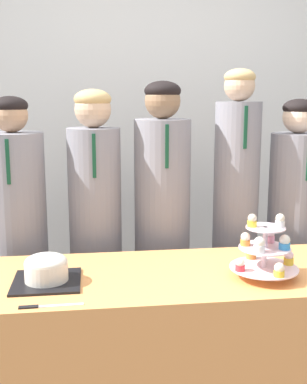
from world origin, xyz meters
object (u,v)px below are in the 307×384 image
Objects in this scene: cake_knife at (40,307)px; student_2 at (162,230)px; student_0 at (18,244)px; student_4 at (292,233)px; cupcake_stand at (265,250)px; student_3 at (235,220)px; round_cake at (46,269)px; student_1 at (96,235)px.

student_2 reaches higher than cake_knife.
student_4 is at bearing -0.00° from student_0.
cupcake_stand is 0.18× the size of student_3.
cake_knife is 0.90m from student_0.
student_3 is at bearing 32.99° from round_cake.
cupcake_stand is 0.99m from student_1.
student_1 is 0.93× the size of student_3.
student_1 reaches higher than cake_knife.
student_0 is at bearing 180.00° from student_3.
student_2 is 1.06× the size of student_4.
student_1 is (0.41, -0.00, 0.04)m from student_0.
round_cake is at bearing -72.12° from student_0.
student_4 reaches higher than cake_knife.
student_3 is (0.99, 0.88, 0.07)m from cake_knife.
cupcake_stand is 0.19× the size of student_2.
student_1 reaches higher than cupcake_stand.
cupcake_stand is 0.20× the size of student_4.
student_2 is (0.57, 0.64, -0.03)m from round_cake.
cupcake_stand is at bearing -121.55° from student_4.
cupcake_stand reaches higher than round_cake.
round_cake is 0.18× the size of student_1.
student_3 is at bearing -0.00° from student_1.
cake_knife is 0.16× the size of student_1.
round_cake is 0.68m from student_0.
student_0 is (-0.21, 0.64, -0.08)m from round_cake.
student_0 is at bearing -180.00° from student_2.
student_0 is at bearing 147.68° from cupcake_stand.
student_0 reaches higher than student_4.
cake_knife is 0.90m from student_1.
student_1 is at bearing 134.68° from cupcake_stand.
cake_knife is 1.05m from student_2.
cake_knife is at bearing -168.87° from cupcake_stand.
cupcake_stand is 0.78m from student_2.
student_1 is (0.21, 0.64, -0.05)m from round_cake.
round_cake is 0.19× the size of student_0.
round_cake is 0.95× the size of cupcake_stand.
student_1 is (-0.69, 0.70, -0.11)m from cupcake_stand.
student_4 is (1.12, -0.00, -0.03)m from student_1.
cupcake_stand is (0.90, 0.18, 0.12)m from cake_knife.
student_0 is 1.54m from student_4.
student_1 reaches higher than student_4.
student_0 is 0.91× the size of student_3.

